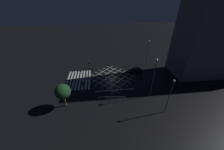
% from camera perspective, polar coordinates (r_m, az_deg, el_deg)
% --- Properties ---
extents(ground_plane, '(200.00, 200.00, 0.00)m').
position_cam_1_polar(ground_plane, '(38.27, -0.00, -1.13)').
color(ground_plane, black).
extents(road_markings, '(15.69, 21.25, 0.01)m').
position_cam_1_polar(road_markings, '(37.93, -9.45, -1.93)').
color(road_markings, silver).
rests_on(road_markings, ground_plane).
extents(traffic_light_se_main, '(0.39, 0.36, 4.37)m').
position_cam_1_polar(traffic_light_se_main, '(30.09, -13.12, -4.98)').
color(traffic_light_se_main, '#2D2D30').
rests_on(traffic_light_se_main, ground_plane).
extents(traffic_light_ne_main, '(2.76, 0.36, 3.29)m').
position_cam_1_polar(traffic_light_ne_main, '(33.39, 13.84, -2.54)').
color(traffic_light_ne_main, '#2D2D30').
rests_on(traffic_light_ne_main, ground_plane).
extents(traffic_light_median_south, '(0.36, 2.22, 3.55)m').
position_cam_1_polar(traffic_light_median_south, '(36.98, -10.09, 1.78)').
color(traffic_light_median_south, '#2D2D30').
rests_on(traffic_light_median_south, ground_plane).
extents(traffic_light_median_north, '(0.36, 0.39, 3.25)m').
position_cam_1_polar(traffic_light_median_north, '(38.41, 12.02, 2.28)').
color(traffic_light_median_north, '#2D2D30').
rests_on(traffic_light_median_north, ground_plane).
extents(traffic_light_se_cross, '(0.36, 0.39, 3.51)m').
position_cam_1_polar(traffic_light_se_cross, '(30.34, -12.79, -5.99)').
color(traffic_light_se_cross, '#2D2D30').
rests_on(traffic_light_se_cross, ground_plane).
extents(traffic_light_sw_main, '(1.99, 0.36, 3.27)m').
position_cam_1_polar(traffic_light_sw_main, '(42.30, -10.42, 5.34)').
color(traffic_light_sw_main, '#2D2D30').
rests_on(traffic_light_sw_main, ground_plane).
extents(street_lamp_east, '(0.44, 0.44, 8.13)m').
position_cam_1_polar(street_lamp_east, '(26.53, 25.23, -7.03)').
color(street_lamp_east, '#2D2D30').
rests_on(street_lamp_east, ground_plane).
extents(street_lamp_west, '(0.54, 0.54, 9.92)m').
position_cam_1_polar(street_lamp_west, '(28.89, 18.89, 1.63)').
color(street_lamp_west, '#2D2D30').
rests_on(street_lamp_west, ground_plane).
extents(street_lamp_far, '(0.57, 0.57, 8.86)m').
position_cam_1_polar(street_lamp_far, '(45.33, 16.23, 12.06)').
color(street_lamp_far, '#2D2D30').
rests_on(street_lamp_far, ground_plane).
extents(street_tree_near, '(3.29, 3.29, 5.67)m').
position_cam_1_polar(street_tree_near, '(28.20, -21.61, -7.11)').
color(street_tree_near, brown).
rests_on(street_tree_near, ground_plane).
extents(waiting_car, '(1.72, 4.55, 1.36)m').
position_cam_1_polar(waiting_car, '(41.65, 10.47, 2.21)').
color(waiting_car, black).
rests_on(waiting_car, ground_plane).
extents(pedestrian_railing, '(0.76, 6.29, 1.05)m').
position_cam_1_polar(pedestrian_railing, '(29.88, 0.00, -10.28)').
color(pedestrian_railing, gray).
rests_on(pedestrian_railing, ground_plane).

